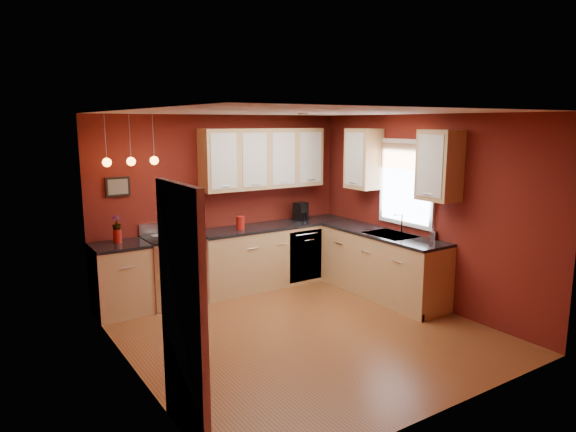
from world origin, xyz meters
TOP-DOWN VIEW (x-y plane):
  - floor at (0.00, 0.00)m, footprint 4.20×4.20m
  - ceiling at (0.00, 0.00)m, footprint 4.00×4.20m
  - wall_back at (0.00, 2.10)m, footprint 4.00×0.02m
  - wall_front at (0.00, -2.10)m, footprint 4.00×0.02m
  - wall_left at (-2.00, 0.00)m, footprint 0.02×4.20m
  - wall_right at (2.00, 0.00)m, footprint 0.02×4.20m
  - base_cabinets_back_left at (-1.65, 1.80)m, footprint 0.70×0.60m
  - base_cabinets_back_right at (0.73, 1.80)m, footprint 2.54×0.60m
  - base_cabinets_right at (1.70, 0.45)m, footprint 0.60×2.10m
  - counter_back_left at (-1.65, 1.80)m, footprint 0.70×0.62m
  - counter_back_right at (0.73, 1.80)m, footprint 2.54×0.62m
  - counter_right at (1.70, 0.45)m, footprint 0.62×2.10m
  - gas_range at (-0.92, 1.80)m, footprint 0.76×0.64m
  - dishwasher_front at (1.10, 1.51)m, footprint 0.60×0.02m
  - sink at (1.70, 0.30)m, footprint 0.50×0.70m
  - window at (1.97, 0.30)m, footprint 0.06×1.02m
  - door_left_wall at (-1.97, -1.20)m, footprint 0.12×0.82m
  - upper_cabinets_back at (0.60, 1.93)m, footprint 2.00×0.35m
  - upper_cabinets_right at (1.82, 0.32)m, footprint 0.35×1.95m
  - wall_picture at (-1.55, 2.08)m, footprint 0.32×0.03m
  - pendant_lights at (-1.45, 1.75)m, footprint 0.71×0.11m
  - red_canister at (0.10, 1.75)m, footprint 0.13×0.13m
  - red_vase at (-1.65, 1.87)m, footprint 0.11×0.11m
  - flowers at (-1.65, 1.87)m, footprint 0.14×0.14m
  - coffee_maker at (1.25, 1.85)m, footprint 0.24×0.24m
  - soap_pump at (1.95, -0.25)m, footprint 0.10×0.10m
  - dish_towel at (-1.05, 1.47)m, footprint 0.20×0.01m

SIDE VIEW (x-z plane):
  - floor at x=0.00m, z-range 0.00..0.00m
  - base_cabinets_back_left at x=-1.65m, z-range 0.00..0.90m
  - base_cabinets_back_right at x=0.73m, z-range 0.00..0.90m
  - base_cabinets_right at x=1.70m, z-range 0.00..0.90m
  - dishwasher_front at x=1.10m, z-range 0.05..0.85m
  - gas_range at x=-0.92m, z-range -0.07..1.04m
  - dish_towel at x=-1.05m, z-range 0.38..0.66m
  - sink at x=1.70m, z-range 0.75..1.08m
  - counter_back_left at x=-1.65m, z-range 0.90..0.94m
  - counter_back_right at x=0.73m, z-range 0.90..0.94m
  - counter_right at x=1.70m, z-range 0.90..0.94m
  - soap_pump at x=1.95m, z-range 0.94..1.11m
  - door_left_wall at x=-1.97m, z-range 0.00..2.05m
  - red_vase at x=-1.65m, z-range 0.94..1.12m
  - red_canister at x=0.10m, z-range 0.94..1.14m
  - coffee_maker at x=1.25m, z-range 0.93..1.22m
  - flowers at x=-1.65m, z-range 1.10..1.30m
  - wall_back at x=0.00m, z-range 0.00..2.60m
  - wall_front at x=0.00m, z-range 0.00..2.60m
  - wall_left at x=-2.00m, z-range 0.00..2.60m
  - wall_right at x=2.00m, z-range 0.00..2.60m
  - wall_picture at x=-1.55m, z-range 1.52..1.78m
  - window at x=1.97m, z-range 1.08..2.30m
  - upper_cabinets_back at x=0.60m, z-range 1.50..2.40m
  - upper_cabinets_right at x=1.82m, z-range 1.50..2.40m
  - pendant_lights at x=-1.45m, z-range 1.68..2.34m
  - ceiling at x=0.00m, z-range 2.59..2.61m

